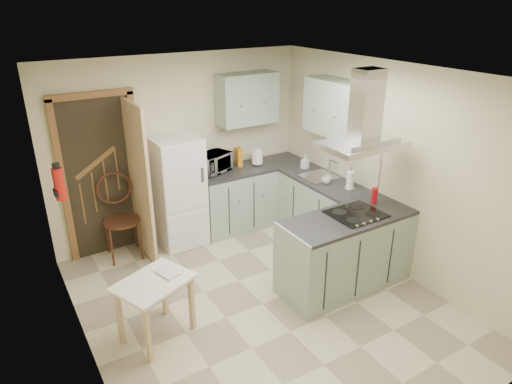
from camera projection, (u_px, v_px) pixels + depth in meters
floor at (262, 304)px, 5.07m from camera, size 4.20×4.20×0.00m
ceiling at (264, 75)px, 4.09m from camera, size 4.20×4.20×0.00m
back_wall at (181, 148)px, 6.23m from camera, size 3.60×0.00×3.60m
left_wall at (77, 249)px, 3.72m from camera, size 0.00×4.20×4.20m
right_wall at (390, 169)px, 5.45m from camera, size 0.00×4.20×4.20m
doorway at (102, 177)px, 5.75m from camera, size 1.10×0.12×2.10m
fridge at (178, 192)px, 6.09m from camera, size 0.60×0.60×1.50m
counter_back at (235, 198)px, 6.62m from camera, size 1.08×0.60×0.90m
counter_right at (309, 202)px, 6.50m from camera, size 0.60×1.95×0.90m
splashback at (242, 144)px, 6.72m from camera, size 1.68×0.02×0.50m
wall_cabinet_back at (247, 99)px, 6.31m from camera, size 0.85×0.35×0.70m
wall_cabinet_right at (336, 108)px, 5.79m from camera, size 0.35×0.90×0.70m
peninsula at (346, 251)px, 5.25m from camera, size 1.55×0.65×0.90m
hob at (356, 214)px, 5.12m from camera, size 0.58×0.50×0.01m
extractor_hood at (363, 144)px, 4.80m from camera, size 0.90×0.55×0.10m
sink at (319, 176)px, 6.18m from camera, size 0.45×0.40×0.01m
fire_extinguisher at (59, 184)px, 4.35m from camera, size 0.10×0.10×0.32m
drop_leaf_table at (156, 309)px, 4.48m from camera, size 0.84×0.74×0.65m
bentwood_chair at (122, 221)px, 5.82m from camera, size 0.50×0.50×1.02m
microwave at (213, 163)px, 6.31m from camera, size 0.57×0.48×0.27m
kettle at (257, 157)px, 6.59m from camera, size 0.19×0.19×0.24m
cereal_box at (239, 157)px, 6.55m from camera, size 0.10×0.18×0.26m
soap_bottle at (305, 162)px, 6.45m from camera, size 0.11×0.11×0.19m
paper_towel at (350, 180)px, 5.75m from camera, size 0.10×0.10×0.24m
cup at (327, 180)px, 5.94m from camera, size 0.15×0.15×0.10m
red_bottle at (374, 196)px, 5.35m from camera, size 0.08×0.08×0.20m
book at (161, 272)px, 4.39m from camera, size 0.24×0.28×0.11m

